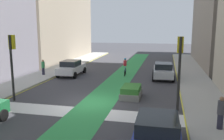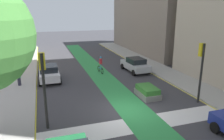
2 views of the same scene
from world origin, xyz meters
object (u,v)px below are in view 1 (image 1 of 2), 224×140
(car_white_left_far, at_px, (71,68))
(traffic_signal_near_right, at_px, (180,60))
(car_silver_right_far, at_px, (163,71))
(pedestrian_sidewalk_right_a, at_px, (221,113))
(traffic_signal_near_left, at_px, (12,55))
(cyclist_in_lane, at_px, (125,66))
(median_planter, at_px, (131,92))
(car_blue_right_near, at_px, (157,134))
(pedestrian_sidewalk_left_a, at_px, (43,67))

(car_white_left_far, bearing_deg, traffic_signal_near_right, -40.18)
(car_silver_right_far, distance_m, pedestrian_sidewalk_right_a, 12.20)
(traffic_signal_near_left, height_order, car_white_left_far, traffic_signal_near_left)
(cyclist_in_lane, xyz_separation_m, median_planter, (1.75, -7.72, -0.57))
(car_blue_right_near, bearing_deg, cyclist_in_lane, 104.33)
(cyclist_in_lane, height_order, pedestrian_sidewalk_left_a, cyclist_in_lane)
(car_white_left_far, xyz_separation_m, median_planter, (7.25, -6.73, -0.40))
(traffic_signal_near_left, height_order, car_silver_right_far, traffic_signal_near_left)
(traffic_signal_near_right, height_order, median_planter, traffic_signal_near_right)
(traffic_signal_near_right, bearing_deg, pedestrian_sidewalk_left_a, 149.39)
(car_silver_right_far, bearing_deg, pedestrian_sidewalk_right_a, -76.28)
(car_white_left_far, xyz_separation_m, pedestrian_sidewalk_left_a, (-2.62, -1.07, 0.13))
(traffic_signal_near_left, relative_size, car_silver_right_far, 1.04)
(car_blue_right_near, bearing_deg, median_planter, 105.89)
(pedestrian_sidewalk_right_a, bearing_deg, car_blue_right_near, -137.27)
(car_blue_right_near, distance_m, pedestrian_sidewalk_right_a, 3.91)
(car_blue_right_near, relative_size, pedestrian_sidewalk_right_a, 2.63)
(traffic_signal_near_left, bearing_deg, pedestrian_sidewalk_left_a, 104.86)
(pedestrian_sidewalk_right_a, xyz_separation_m, median_planter, (-4.99, 4.78, -0.56))
(car_silver_right_far, bearing_deg, median_planter, -106.53)
(car_blue_right_near, distance_m, car_white_left_far, 16.98)
(cyclist_in_lane, height_order, median_planter, cyclist_in_lane)
(pedestrian_sidewalk_left_a, relative_size, median_planter, 0.71)
(pedestrian_sidewalk_right_a, height_order, pedestrian_sidewalk_left_a, pedestrian_sidewalk_right_a)
(car_blue_right_near, height_order, pedestrian_sidewalk_right_a, pedestrian_sidewalk_right_a)
(car_silver_right_far, bearing_deg, traffic_signal_near_left, -136.34)
(car_white_left_far, distance_m, median_planter, 9.90)
(traffic_signal_near_right, bearing_deg, traffic_signal_near_left, -178.40)
(car_white_left_far, relative_size, median_planter, 1.91)
(traffic_signal_near_right, distance_m, median_planter, 4.61)
(traffic_signal_near_right, height_order, car_silver_right_far, traffic_signal_near_right)
(cyclist_in_lane, bearing_deg, car_silver_right_far, -9.62)
(traffic_signal_near_right, xyz_separation_m, pedestrian_sidewalk_right_a, (1.86, -2.75, -2.14))
(traffic_signal_near_right, xyz_separation_m, car_silver_right_far, (-1.03, 9.10, -2.30))
(pedestrian_sidewalk_left_a, height_order, median_planter, pedestrian_sidewalk_left_a)
(cyclist_in_lane, relative_size, median_planter, 0.84)
(traffic_signal_near_right, relative_size, traffic_signal_near_left, 0.99)
(cyclist_in_lane, bearing_deg, traffic_signal_near_left, -120.83)
(cyclist_in_lane, height_order, pedestrian_sidewalk_right_a, cyclist_in_lane)
(traffic_signal_near_left, xyz_separation_m, median_planter, (7.76, 2.34, -2.72))
(car_silver_right_far, bearing_deg, car_blue_right_near, -89.92)
(car_white_left_far, bearing_deg, traffic_signal_near_left, -93.18)
(traffic_signal_near_left, bearing_deg, car_blue_right_near, -27.30)
(traffic_signal_near_left, distance_m, median_planter, 8.55)
(traffic_signal_near_right, distance_m, pedestrian_sidewalk_left_a, 15.27)
(car_blue_right_near, xyz_separation_m, car_white_left_far, (-9.37, 14.16, 0.00))
(traffic_signal_near_right, height_order, pedestrian_sidewalk_right_a, traffic_signal_near_right)
(car_white_left_far, bearing_deg, median_planter, -42.85)
(car_white_left_far, distance_m, car_silver_right_far, 9.36)
(car_silver_right_far, bearing_deg, cyclist_in_lane, 170.38)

